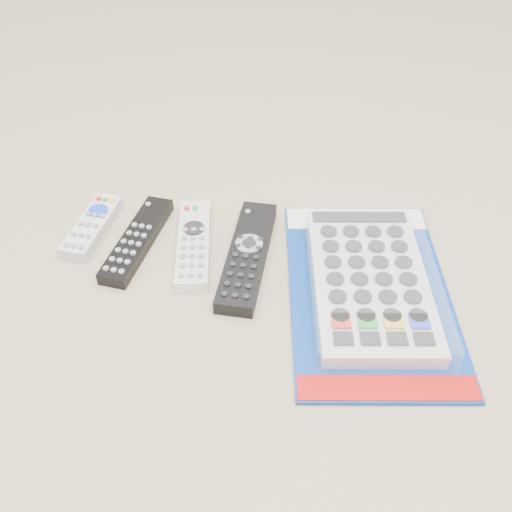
# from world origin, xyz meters

# --- Properties ---
(remote_small_grey) EXTENTS (0.06, 0.15, 0.02)m
(remote_small_grey) POSITION_xyz_m (-0.22, 0.02, 0.01)
(remote_small_grey) COLOR #BCBCBF
(remote_small_grey) RESTS_ON ground
(remote_slim_black) EXTENTS (0.07, 0.20, 0.02)m
(remote_slim_black) POSITION_xyz_m (-0.14, -0.00, 0.01)
(remote_slim_black) COLOR black
(remote_slim_black) RESTS_ON ground
(remote_silver_dvd) EXTENTS (0.08, 0.20, 0.02)m
(remote_silver_dvd) POSITION_xyz_m (-0.05, -0.00, 0.01)
(remote_silver_dvd) COLOR silver
(remote_silver_dvd) RESTS_ON ground
(remote_large_black) EXTENTS (0.07, 0.23, 0.03)m
(remote_large_black) POSITION_xyz_m (0.04, -0.02, 0.01)
(remote_large_black) COLOR black
(remote_large_black) RESTS_ON ground
(jumbo_remote_packaged) EXTENTS (0.26, 0.39, 0.05)m
(jumbo_remote_packaged) POSITION_xyz_m (0.22, -0.06, 0.02)
(jumbo_remote_packaged) COLOR navy
(jumbo_remote_packaged) RESTS_ON ground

